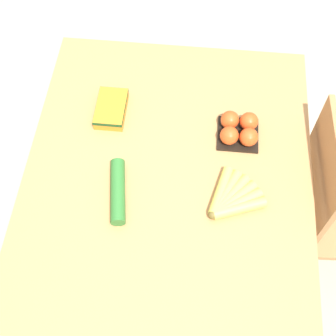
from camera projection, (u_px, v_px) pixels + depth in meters
ground_plane at (168, 251)px, 2.24m from camera, size 12.00×12.00×0.00m
dining_table at (168, 187)px, 1.67m from camera, size 1.18×0.97×0.76m
chair at (336, 205)px, 1.83m from camera, size 0.44×0.42×0.91m
banana_bunch at (231, 199)px, 1.51m from camera, size 0.19×0.19×0.04m
tomato_pack at (239, 129)px, 1.63m from camera, size 0.14×0.14×0.08m
carrot_bag at (111, 108)px, 1.69m from camera, size 0.17×0.10×0.04m
cucumber_near at (118, 191)px, 1.52m from camera, size 0.23×0.08×0.05m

